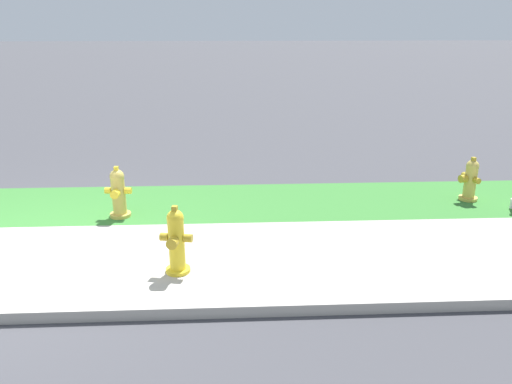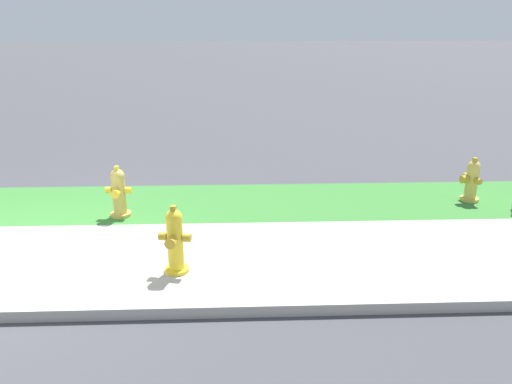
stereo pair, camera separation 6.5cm
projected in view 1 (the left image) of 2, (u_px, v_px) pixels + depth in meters
ground_plane at (6, 264)px, 5.72m from camera, size 120.00×120.00×0.00m
sidewalk_pavement at (6, 264)px, 5.72m from camera, size 18.00×2.13×0.01m
grass_verge at (59, 205)px, 7.52m from camera, size 18.00×1.69×0.01m
fire_hydrant_by_grass_verge at (470, 180)px, 7.64m from camera, size 0.34×0.37×0.68m
fire_hydrant_across_street at (176, 241)px, 5.41m from camera, size 0.37×0.33×0.79m
fire_hydrant_mid_block at (118, 193)px, 6.98m from camera, size 0.37×0.34×0.74m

